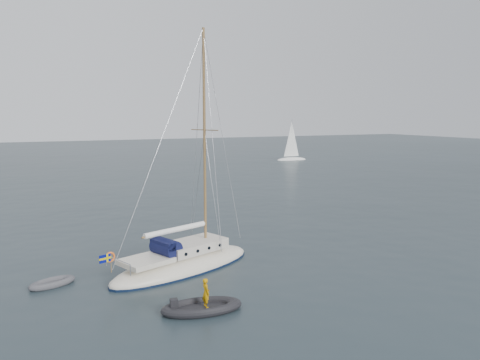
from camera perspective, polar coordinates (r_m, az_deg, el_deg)
name	(u,v)px	position (r m, az deg, el deg)	size (l,w,h in m)	color
ground	(238,272)	(27.69, -0.22, -11.20)	(300.00, 300.00, 0.00)	black
sailboat	(183,251)	(28.07, -6.91, -8.59)	(10.35, 3.10, 14.74)	white
dinghy	(52,283)	(27.53, -21.92, -11.56)	(2.50, 1.13, 0.36)	#505055
rib	(202,306)	(22.60, -4.71, -15.09)	(3.85, 1.75, 1.60)	black
distant_yacht_b	(292,142)	(94.85, 6.31, 4.63)	(6.49, 3.46, 8.59)	white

